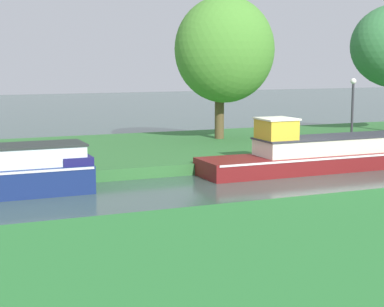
% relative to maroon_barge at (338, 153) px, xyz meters
% --- Properties ---
extents(ground_plane, '(120.00, 120.00, 0.00)m').
position_rel_maroon_barge_xyz_m(ground_plane, '(-2.59, -1.20, -0.58)').
color(ground_plane, '#374F47').
extents(riverbank_far, '(72.00, 10.00, 0.40)m').
position_rel_maroon_barge_xyz_m(riverbank_far, '(-2.59, 5.80, -0.38)').
color(riverbank_far, '#326D33').
rests_on(riverbank_far, ground_plane).
extents(maroon_barge, '(10.81, 1.98, 1.98)m').
position_rel_maroon_barge_xyz_m(maroon_barge, '(0.00, 0.00, 0.00)').
color(maroon_barge, maroon).
rests_on(maroon_barge, ground_plane).
extents(navy_narrowboat, '(4.61, 1.97, 1.49)m').
position_rel_maroon_barge_xyz_m(navy_narrowboat, '(-11.59, 0.00, 0.09)').
color(navy_narrowboat, navy).
rests_on(navy_narrowboat, ground_plane).
extents(willow_tree_left, '(4.65, 3.76, 6.47)m').
position_rel_maroon_barge_xyz_m(willow_tree_left, '(-1.50, 6.57, 3.89)').
color(willow_tree_left, brown).
rests_on(willow_tree_left, riverbank_far).
extents(lamp_post, '(0.24, 0.24, 2.89)m').
position_rel_maroon_barge_xyz_m(lamp_post, '(1.93, 1.76, 1.64)').
color(lamp_post, '#333338').
rests_on(lamp_post, riverbank_far).
extents(mooring_post_near, '(0.19, 0.19, 0.54)m').
position_rel_maroon_barge_xyz_m(mooring_post_near, '(-1.74, 1.24, 0.09)').
color(mooring_post_near, '#4C3C2F').
rests_on(mooring_post_near, riverbank_far).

